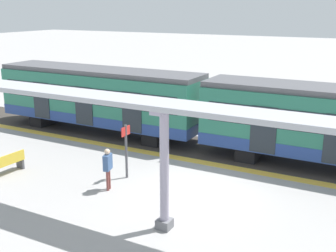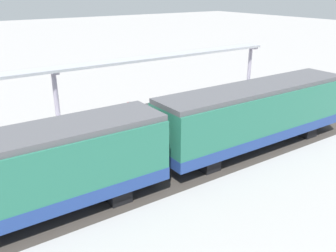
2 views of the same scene
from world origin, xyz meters
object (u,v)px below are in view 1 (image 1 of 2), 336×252
Objects in this scene: platform_info_sign at (126,146)px; passenger_by_the_benches at (108,164)px; train_near_carriage at (99,99)px; canopy_pillar_second at (164,170)px; bench_mid_platform at (8,164)px.

platform_info_sign is 1.34m from passenger_by_the_benches.
canopy_pillar_second reaches higher than train_near_carriage.
canopy_pillar_second is 4.38m from platform_info_sign.
train_near_carriage is 6.96m from bench_mid_platform.
train_near_carriage is 7.75× the size of bench_mid_platform.
train_near_carriage is at bearing -134.45° from platform_info_sign.
train_near_carriage is 5.36× the size of platform_info_sign.
canopy_pillar_second is at bearing 46.84° from train_near_carriage.
platform_info_sign is at bearing 113.26° from bench_mid_platform.
canopy_pillar_second is 2.53× the size of bench_mid_platform.
passenger_by_the_benches is (-1.55, -3.23, -0.94)m from canopy_pillar_second.
train_near_carriage reaches higher than bench_mid_platform.
canopy_pillar_second is at bearing 83.40° from bench_mid_platform.
passenger_by_the_benches is at bearing 1.75° from platform_info_sign.
bench_mid_platform is 5.01m from platform_info_sign.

